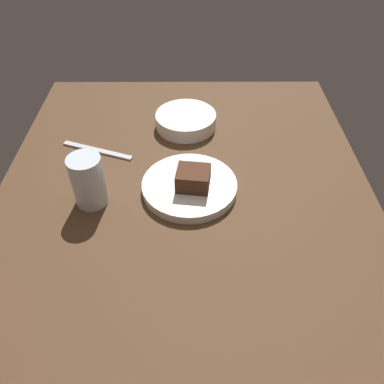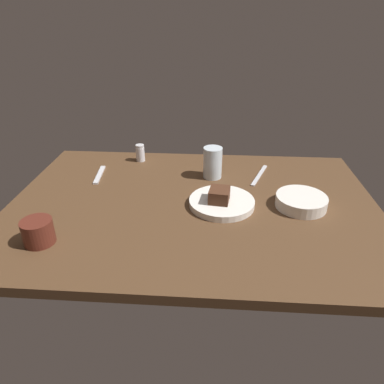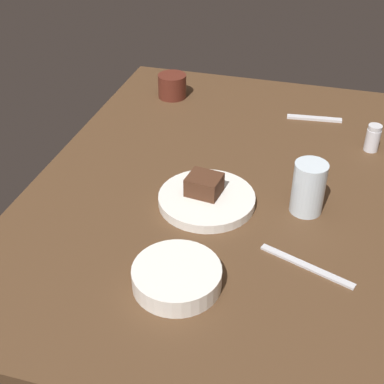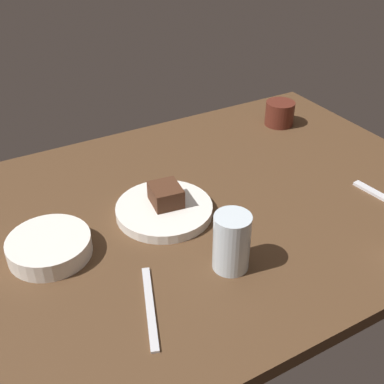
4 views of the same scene
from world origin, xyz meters
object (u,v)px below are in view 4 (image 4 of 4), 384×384
object	(u,v)px
side_bowl	(49,245)
coffee_cup	(280,113)
chocolate_cake_slice	(166,195)
dessert_plate	(164,210)
dessert_spoon	(382,197)
water_glass	(232,242)
butter_knife	(150,307)

from	to	relation	value
side_bowl	coffee_cup	world-z (taller)	coffee_cup
side_bowl	chocolate_cake_slice	bearing A→B (deg)	3.06
dessert_plate	chocolate_cake_slice	xyz separation A→B (cm)	(0.90, 0.83, 3.16)
dessert_plate	dessert_spoon	xyz separation A→B (cm)	(46.12, -19.07, -0.71)
dessert_plate	side_bowl	xyz separation A→B (cm)	(-25.28, -0.57, 0.86)
water_glass	dessert_plate	bearing A→B (deg)	99.34
coffee_cup	butter_knife	bearing A→B (deg)	-143.98
chocolate_cake_slice	dessert_spoon	distance (cm)	49.56
water_glass	side_bowl	distance (cm)	35.44
side_bowl	dessert_spoon	xyz separation A→B (cm)	(71.40, -18.50, -1.56)
water_glass	side_bowl	size ratio (longest dim) A/B	0.72
coffee_cup	dessert_spoon	distance (cm)	42.72
side_bowl	coffee_cup	distance (cm)	78.59
dessert_plate	coffee_cup	distance (cm)	54.86
coffee_cup	water_glass	bearing A→B (deg)	-136.10
dessert_spoon	butter_knife	bearing A→B (deg)	-92.16
water_glass	dessert_spoon	distance (cm)	43.06
side_bowl	butter_knife	size ratio (longest dim) A/B	0.85
water_glass	dessert_spoon	size ratio (longest dim) A/B	0.77
chocolate_cake_slice	side_bowl	world-z (taller)	chocolate_cake_slice
chocolate_cake_slice	dessert_spoon	size ratio (longest dim) A/B	0.47
dessert_plate	butter_knife	size ratio (longest dim) A/B	1.11
chocolate_cake_slice	coffee_cup	bearing A→B (deg)	24.88
side_bowl	butter_knife	bearing A→B (deg)	-64.00
dessert_plate	water_glass	distance (cm)	21.77
butter_knife	water_glass	bearing A→B (deg)	116.90
dessert_plate	water_glass	xyz separation A→B (cm)	(3.45, -20.97, 4.75)
side_bowl	dessert_spoon	size ratio (longest dim) A/B	1.08
chocolate_cake_slice	dessert_spoon	xyz separation A→B (cm)	(45.22, -19.90, -3.87)
dessert_plate	butter_knife	bearing A→B (deg)	-121.85
chocolate_cake_slice	water_glass	distance (cm)	22.00
side_bowl	butter_knife	world-z (taller)	side_bowl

